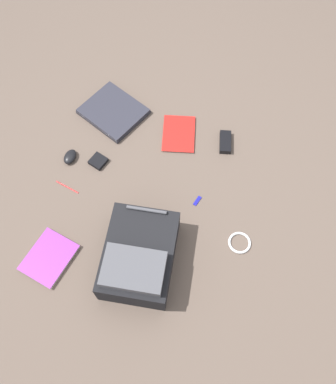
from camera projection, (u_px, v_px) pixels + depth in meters
ground_plane at (166, 197)px, 2.15m from camera, size 3.91×3.91×0.00m
backpack at (139, 257)px, 1.91m from camera, size 0.37×0.46×0.20m
laptop at (113, 111)px, 2.37m from camera, size 0.40×0.38×0.03m
book_manual at (179, 134)px, 2.32m from camera, size 0.23×0.27×0.01m
book_red at (49, 258)px, 1.99m from camera, size 0.24×0.27×0.02m
computer_mouse at (70, 157)px, 2.24m from camera, size 0.06×0.09×0.04m
cable_coil at (240, 243)px, 2.03m from camera, size 0.11×0.11×0.01m
power_brick at (225, 142)px, 2.28m from camera, size 0.09×0.14×0.03m
pen_black at (67, 187)px, 2.17m from camera, size 0.14×0.04×0.01m
earbud_pouch at (98, 161)px, 2.23m from camera, size 0.10×0.10×0.02m
usb_stick at (197, 201)px, 2.13m from camera, size 0.03×0.06×0.01m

